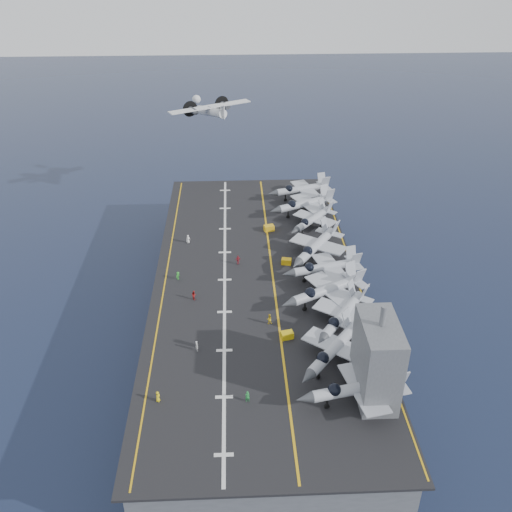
{
  "coord_description": "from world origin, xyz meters",
  "views": [
    {
      "loc": [
        -4.1,
        -88.53,
        68.52
      ],
      "look_at": [
        0.0,
        4.0,
        13.0
      ],
      "focal_mm": 40.0,
      "sensor_mm": 36.0,
      "label": 1
    }
  ],
  "objects_px": {
    "fighter_jet_0": "(358,388)",
    "tow_cart_a": "(287,335)",
    "island_superstructure": "(378,352)",
    "transport_plane": "(210,112)"
  },
  "relations": [
    {
      "from": "fighter_jet_0",
      "to": "transport_plane",
      "type": "relative_size",
      "value": 0.66
    },
    {
      "from": "fighter_jet_0",
      "to": "tow_cart_a",
      "type": "relative_size",
      "value": 8.06
    },
    {
      "from": "island_superstructure",
      "to": "tow_cart_a",
      "type": "bearing_deg",
      "value": 131.08
    },
    {
      "from": "fighter_jet_0",
      "to": "tow_cart_a",
      "type": "height_order",
      "value": "fighter_jet_0"
    },
    {
      "from": "island_superstructure",
      "to": "fighter_jet_0",
      "type": "bearing_deg",
      "value": -146.36
    },
    {
      "from": "fighter_jet_0",
      "to": "island_superstructure",
      "type": "bearing_deg",
      "value": 33.64
    },
    {
      "from": "island_superstructure",
      "to": "fighter_jet_0",
      "type": "xyz_separation_m",
      "value": [
        -2.63,
        -1.75,
        -4.78
      ]
    },
    {
      "from": "tow_cart_a",
      "to": "transport_plane",
      "type": "xyz_separation_m",
      "value": [
        -13.32,
        71.49,
        14.84
      ]
    },
    {
      "from": "island_superstructure",
      "to": "tow_cart_a",
      "type": "xyz_separation_m",
      "value": [
        -10.99,
        12.6,
        -6.92
      ]
    },
    {
      "from": "tow_cart_a",
      "to": "transport_plane",
      "type": "distance_m",
      "value": 74.22
    }
  ]
}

